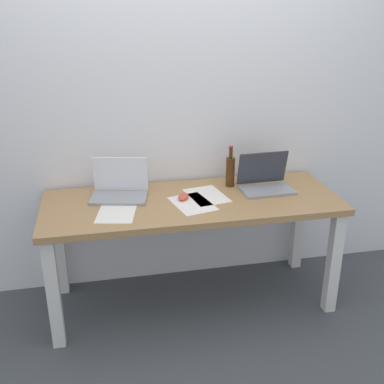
{
  "coord_description": "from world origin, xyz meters",
  "views": [
    {
      "loc": [
        -0.53,
        -2.6,
        1.88
      ],
      "look_at": [
        0.0,
        0.0,
        0.78
      ],
      "focal_mm": 44.32,
      "sensor_mm": 36.0,
      "label": 1
    }
  ],
  "objects_px": {
    "laptop_right": "(265,182)",
    "beer_bottle": "(230,171)",
    "desk": "(192,214)",
    "laptop_left": "(119,189)",
    "computer_mouse": "(183,197)"
  },
  "relations": [
    {
      "from": "beer_bottle",
      "to": "desk",
      "type": "bearing_deg",
      "value": -149.05
    },
    {
      "from": "laptop_right",
      "to": "computer_mouse",
      "type": "xyz_separation_m",
      "value": [
        -0.54,
        -0.05,
        -0.04
      ]
    },
    {
      "from": "beer_bottle",
      "to": "computer_mouse",
      "type": "bearing_deg",
      "value": -154.88
    },
    {
      "from": "laptop_right",
      "to": "computer_mouse",
      "type": "distance_m",
      "value": 0.55
    },
    {
      "from": "laptop_left",
      "to": "beer_bottle",
      "type": "xyz_separation_m",
      "value": [
        0.72,
        0.04,
        0.05
      ]
    },
    {
      "from": "desk",
      "to": "computer_mouse",
      "type": "height_order",
      "value": "computer_mouse"
    },
    {
      "from": "laptop_right",
      "to": "beer_bottle",
      "type": "bearing_deg",
      "value": 152.54
    },
    {
      "from": "desk",
      "to": "laptop_left",
      "type": "bearing_deg",
      "value": 163.04
    },
    {
      "from": "laptop_left",
      "to": "beer_bottle",
      "type": "bearing_deg",
      "value": 3.34
    },
    {
      "from": "computer_mouse",
      "to": "desk",
      "type": "bearing_deg",
      "value": 10.61
    },
    {
      "from": "desk",
      "to": "computer_mouse",
      "type": "relative_size",
      "value": 18.04
    },
    {
      "from": "desk",
      "to": "laptop_right",
      "type": "distance_m",
      "value": 0.52
    },
    {
      "from": "desk",
      "to": "laptop_right",
      "type": "height_order",
      "value": "laptop_right"
    },
    {
      "from": "desk",
      "to": "beer_bottle",
      "type": "height_order",
      "value": "beer_bottle"
    },
    {
      "from": "laptop_left",
      "to": "computer_mouse",
      "type": "distance_m",
      "value": 0.4
    }
  ]
}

